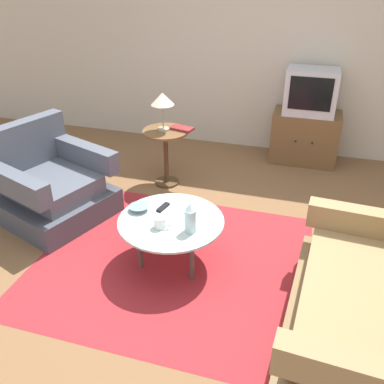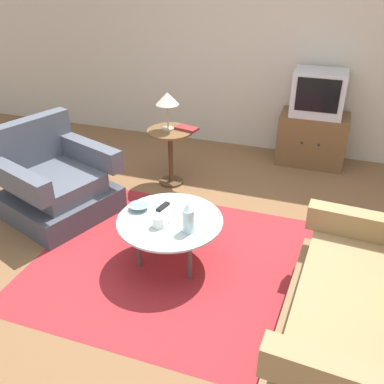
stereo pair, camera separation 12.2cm
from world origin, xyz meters
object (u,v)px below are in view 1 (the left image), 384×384
object	(u,v)px
book	(182,128)
bowl	(139,208)
vase	(190,218)
table_lamp	(162,100)
tv_remote_dark	(163,207)
television	(311,92)
armchair	(50,187)
mug	(160,222)
tv_stand	(305,137)
couch	(374,313)
coffee_table	(171,223)
side_table	(166,146)

from	to	relation	value
book	bowl	bearing A→B (deg)	-75.08
vase	table_lamp	bearing A→B (deg)	116.91
vase	tv_remote_dark	world-z (taller)	vase
television	bowl	bearing A→B (deg)	-117.85
bowl	armchair	bearing A→B (deg)	162.86
book	mug	bearing A→B (deg)	-65.92
tv_stand	bowl	bearing A→B (deg)	-117.75
couch	bowl	size ratio (longest dim) A/B	9.67
table_lamp	bowl	world-z (taller)	table_lamp
table_lamp	bowl	size ratio (longest dim) A/B	2.41
television	vase	size ratio (longest dim) A/B	2.36
vase	book	size ratio (longest dim) A/B	0.95
tv_stand	table_lamp	distance (m)	1.87
armchair	book	distance (m)	1.46
armchair	mug	size ratio (longest dim) A/B	8.56
armchair	vase	bearing A→B (deg)	92.25
coffee_table	tv_remote_dark	world-z (taller)	tv_remote_dark
side_table	mug	world-z (taller)	side_table
tv_remote_dark	side_table	bearing A→B (deg)	-148.82
armchair	tv_stand	world-z (taller)	armchair
armchair	book	bearing A→B (deg)	153.90
television	book	bearing A→B (deg)	-142.51
armchair	tv_stand	bearing A→B (deg)	150.65
book	side_table	bearing A→B (deg)	-142.55
mug	book	world-z (taller)	book
armchair	bowl	distance (m)	1.13
television	mug	world-z (taller)	television
tv_stand	vase	xyz separation A→B (m)	(-0.71, -2.44, 0.23)
couch	bowl	xyz separation A→B (m)	(-1.79, 0.51, 0.15)
coffee_table	table_lamp	size ratio (longest dim) A/B	2.11
armchair	tv_remote_dark	xyz separation A→B (m)	(1.24, -0.24, 0.13)
armchair	tv_remote_dark	bearing A→B (deg)	98.81
table_lamp	bowl	bearing A→B (deg)	-79.42
tv_stand	tv_remote_dark	distance (m)	2.42
tv_stand	mug	xyz separation A→B (m)	(-0.95, -2.46, 0.16)
vase	tv_remote_dark	bearing A→B (deg)	140.92
tv_stand	tv_remote_dark	bearing A→B (deg)	-114.97
armchair	bowl	bearing A→B (deg)	92.81
television	book	world-z (taller)	television
television	vase	xyz separation A→B (m)	(-0.71, -2.43, -0.33)
tv_stand	tv_remote_dark	size ratio (longest dim) A/B	5.20
armchair	side_table	bearing A→B (deg)	156.61
couch	television	bearing A→B (deg)	15.99
mug	bowl	bearing A→B (deg)	143.80
tv_stand	vase	size ratio (longest dim) A/B	3.19
armchair	coffee_table	world-z (taller)	armchair
coffee_table	mug	distance (m)	0.15
mug	bowl	xyz separation A→B (m)	(-0.25, 0.18, -0.02)
couch	side_table	bearing A→B (deg)	52.76
coffee_table	vase	bearing A→B (deg)	-28.93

